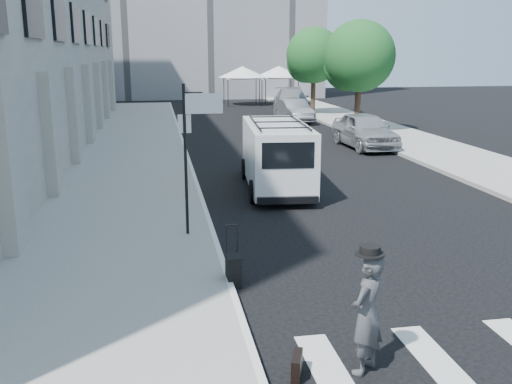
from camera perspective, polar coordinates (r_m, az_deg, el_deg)
name	(u,v)px	position (r m, az deg, el deg)	size (l,w,h in m)	color
ground	(334,284)	(11.16, 7.80, -9.14)	(120.00, 120.00, 0.00)	black
sidewalk_left	(134,150)	(26.13, -12.08, 4.13)	(4.50, 48.00, 0.15)	gray
sidewalk_right	(381,131)	(32.46, 12.35, 5.96)	(4.00, 56.00, 0.15)	gray
sign_pole	(195,128)	(13.10, -6.12, 6.39)	(1.03, 0.07, 3.50)	black
tree_near	(357,59)	(31.78, 10.04, 12.97)	(3.80, 3.83, 6.03)	black
tree_far	(312,58)	(40.37, 5.61, 13.24)	(3.80, 3.83, 6.03)	black
tent_left	(242,72)	(48.34, -1.37, 11.88)	(4.00, 4.00, 3.20)	black
tent_right	(279,72)	(49.40, 2.29, 11.92)	(4.00, 4.00, 3.20)	black
businessman	(367,314)	(8.07, 11.02, -11.89)	(0.63, 0.41, 1.72)	#3D3D40
briefcase	(297,366)	(8.13, 4.12, -16.98)	(0.12, 0.44, 0.34)	black
suitcase	(233,270)	(10.91, -2.27, -7.81)	(0.27, 0.42, 1.16)	black
cargo_van	(276,155)	(18.45, 2.00, 3.75)	(2.32, 5.71, 2.12)	silver
parked_car_a	(365,130)	(27.01, 10.83, 6.09)	(1.93, 4.79, 1.63)	#93959A
parked_car_b	(294,111)	(36.55, 3.81, 8.10)	(1.51, 4.32, 1.42)	#5C5E63
parked_car_c	(292,100)	(43.13, 3.58, 9.16)	(2.40, 5.91, 1.71)	#94979B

